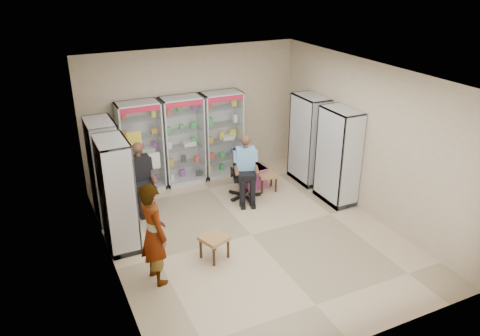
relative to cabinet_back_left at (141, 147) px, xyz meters
name	(u,v)px	position (x,y,z in m)	size (l,w,h in m)	color
floor	(251,235)	(1.30, -2.73, -1.00)	(6.00, 6.00, 0.00)	tan
room_shell	(252,135)	(1.30, -2.73, 0.97)	(5.02, 6.02, 3.01)	#C0AE8E
cabinet_back_left	(141,147)	(0.00, 0.00, 0.00)	(0.90, 0.50, 2.00)	#AEAFB5
cabinet_back_mid	(183,141)	(0.95, 0.00, 0.00)	(0.90, 0.50, 2.00)	silver
cabinet_back_right	(222,135)	(1.90, 0.00, 0.00)	(0.90, 0.50, 2.00)	#A3A5AA
cabinet_right_far	(309,140)	(3.53, -1.13, 0.00)	(0.50, 0.90, 2.00)	#B9BDC1
cabinet_right_near	(338,156)	(3.53, -2.23, 0.00)	(0.50, 0.90, 2.00)	#B2B6BA
cabinet_left_far	(105,171)	(-0.93, -0.93, 0.00)	(0.50, 0.90, 2.00)	#B0B2B8
cabinet_left_near	(117,195)	(-0.93, -2.03, 0.00)	(0.50, 0.90, 2.00)	#ADB1B4
wooden_chair	(140,185)	(-0.25, -0.73, -0.53)	(0.42, 0.42, 0.94)	black
seated_customer	(140,177)	(-0.25, -0.78, -0.33)	(0.44, 0.60, 1.34)	black
office_chair	(244,174)	(1.85, -1.29, -0.47)	(0.58, 0.58, 1.06)	black
seated_shopkeeper	(245,169)	(1.85, -1.34, -0.33)	(0.44, 0.62, 1.35)	#679DCD
pink_trunk	(253,177)	(2.24, -0.91, -0.76)	(0.50, 0.48, 0.48)	#C54EA3
tea_glass	(253,164)	(2.27, -0.88, -0.47)	(0.07, 0.07, 0.10)	#5C1307
woven_stool_a	(267,182)	(2.45, -1.19, -0.80)	(0.40, 0.40, 0.40)	#97673F
woven_stool_b	(214,247)	(0.41, -3.11, -0.79)	(0.41, 0.41, 0.41)	#986440
standing_man	(154,234)	(-0.65, -3.27, -0.15)	(0.62, 0.40, 1.69)	#98989B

